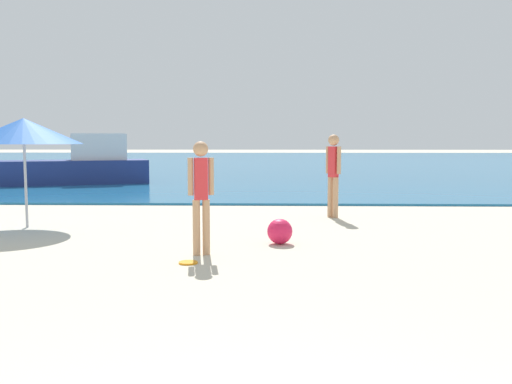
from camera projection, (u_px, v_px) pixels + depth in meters
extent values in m
cube|color=#1E6B9E|center=(273.00, 161.00, 43.85)|extent=(160.00, 60.00, 0.06)
cylinder|color=tan|center=(206.00, 227.00, 7.96)|extent=(0.11, 0.11, 0.80)
cylinder|color=tan|center=(196.00, 228.00, 7.93)|extent=(0.11, 0.11, 0.80)
cube|color=red|center=(201.00, 179.00, 7.88)|extent=(0.21, 0.16, 0.60)
sphere|color=tan|center=(201.00, 149.00, 7.84)|extent=(0.22, 0.22, 0.22)
cylinder|color=tan|center=(211.00, 176.00, 7.91)|extent=(0.08, 0.08, 0.53)
cylinder|color=tan|center=(191.00, 177.00, 7.84)|extent=(0.08, 0.08, 0.53)
cylinder|color=orange|center=(188.00, 263.00, 7.41)|extent=(0.25, 0.25, 0.03)
cylinder|color=tan|center=(330.00, 197.00, 11.87)|extent=(0.12, 0.12, 0.87)
cylinder|color=tan|center=(336.00, 198.00, 11.75)|extent=(0.12, 0.12, 0.87)
cube|color=red|center=(333.00, 162.00, 11.74)|extent=(0.22, 0.23, 0.65)
sphere|color=tan|center=(334.00, 140.00, 11.70)|extent=(0.24, 0.24, 0.24)
cylinder|color=tan|center=(328.00, 160.00, 11.86)|extent=(0.09, 0.09, 0.58)
cylinder|color=tan|center=(339.00, 160.00, 11.61)|extent=(0.09, 0.09, 0.58)
cube|color=navy|center=(72.00, 172.00, 20.37)|extent=(5.69, 3.55, 0.87)
cube|color=silver|center=(98.00, 147.00, 20.61)|extent=(2.26, 1.83, 0.98)
sphere|color=#E51E4C|center=(280.00, 231.00, 8.80)|extent=(0.40, 0.40, 0.40)
cylinder|color=#B7B7BC|center=(25.00, 174.00, 10.42)|extent=(0.05, 0.05, 2.04)
cone|color=blue|center=(24.00, 131.00, 10.35)|extent=(2.14, 2.14, 0.48)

